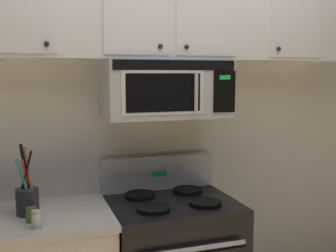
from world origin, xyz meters
name	(u,v)px	position (x,y,z in m)	size (l,w,h in m)	color
back_wall	(154,121)	(0.00, 0.79, 1.35)	(5.20, 0.10, 2.70)	silver
over_range_microwave	(165,89)	(0.00, 0.54, 1.58)	(0.76, 0.43, 0.35)	#B7BABF
upper_cabinets	(164,14)	(0.00, 0.57, 2.02)	(2.50, 0.36, 0.55)	silver
utensil_crock_charcoal	(27,198)	(-0.83, 0.45, 0.99)	(0.12, 0.12, 0.39)	#2D2D33
salt_shaker	(37,219)	(-0.79, 0.21, 0.95)	(0.05, 0.05, 0.09)	white
spice_jar	(31,212)	(-0.81, 0.31, 0.95)	(0.05, 0.05, 0.11)	#4C7F33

